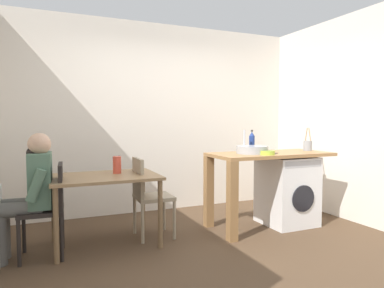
% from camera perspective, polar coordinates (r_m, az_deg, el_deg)
% --- Properties ---
extents(ground_plane, '(5.46, 5.46, 0.00)m').
position_cam_1_polar(ground_plane, '(3.79, 3.44, -16.51)').
color(ground_plane, '#4C3826').
extents(wall_back, '(4.60, 0.10, 2.70)m').
position_cam_1_polar(wall_back, '(5.17, -5.33, 4.21)').
color(wall_back, silver).
rests_on(wall_back, ground_plane).
extents(wall_counter_side, '(0.10, 3.80, 2.70)m').
position_cam_1_polar(wall_counter_side, '(4.91, 26.53, 3.84)').
color(wall_counter_side, silver).
rests_on(wall_counter_side, ground_plane).
extents(dining_table, '(1.10, 0.76, 0.74)m').
position_cam_1_polar(dining_table, '(3.82, -13.98, -6.42)').
color(dining_table, olive).
rests_on(dining_table, ground_plane).
extents(chair_person_seat, '(0.43, 0.43, 0.90)m').
position_cam_1_polar(chair_person_seat, '(3.69, -22.15, -9.09)').
color(chair_person_seat, black).
rests_on(chair_person_seat, ground_plane).
extents(chair_opposite, '(0.40, 0.40, 0.90)m').
position_cam_1_polar(chair_opposite, '(4.00, -7.26, -7.86)').
color(chair_opposite, gray).
rests_on(chair_opposite, ground_plane).
extents(seated_person, '(0.51, 0.52, 1.20)m').
position_cam_1_polar(seated_person, '(3.67, -24.74, -6.62)').
color(seated_person, '#595651').
rests_on(seated_person, ground_plane).
extents(kitchen_counter, '(1.50, 0.68, 0.92)m').
position_cam_1_polar(kitchen_counter, '(4.32, 10.30, -3.59)').
color(kitchen_counter, '#9E7042').
rests_on(kitchen_counter, ground_plane).
extents(washing_machine, '(0.60, 0.61, 0.86)m').
position_cam_1_polar(washing_machine, '(4.65, 15.16, -7.28)').
color(washing_machine, white).
rests_on(washing_machine, ground_plane).
extents(sink_basin, '(0.38, 0.38, 0.09)m').
position_cam_1_polar(sink_basin, '(4.27, 9.76, -0.93)').
color(sink_basin, '#9EA0A5').
rests_on(sink_basin, kitchen_counter).
extents(tap, '(0.02, 0.02, 0.28)m').
position_cam_1_polar(tap, '(4.41, 8.49, 0.48)').
color(tap, '#B2B2B7').
rests_on(tap, kitchen_counter).
extents(bottle_tall_green, '(0.07, 0.07, 0.27)m').
position_cam_1_polar(bottle_tall_green, '(4.58, 9.70, 0.39)').
color(bottle_tall_green, navy).
rests_on(bottle_tall_green, kitchen_counter).
extents(mixing_bowl, '(0.18, 0.18, 0.05)m').
position_cam_1_polar(mixing_bowl, '(4.15, 12.13, -1.34)').
color(mixing_bowl, '#A8C63D').
rests_on(mixing_bowl, kitchen_counter).
extents(utensil_crock, '(0.11, 0.11, 0.30)m').
position_cam_1_polar(utensil_crock, '(4.85, 18.29, -0.20)').
color(utensil_crock, gray).
rests_on(utensil_crock, kitchen_counter).
extents(vase, '(0.09, 0.09, 0.19)m').
position_cam_1_polar(vase, '(3.91, -12.10, -3.31)').
color(vase, '#D84C38').
rests_on(vase, dining_table).
extents(scissors, '(0.15, 0.06, 0.01)m').
position_cam_1_polar(scissors, '(4.31, 12.84, -1.47)').
color(scissors, '#B2B2B7').
rests_on(scissors, kitchen_counter).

